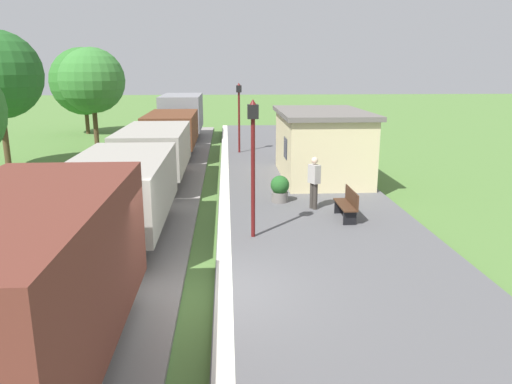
% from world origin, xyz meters
% --- Properties ---
extents(ground_plane, '(160.00, 160.00, 0.00)m').
position_xyz_m(ground_plane, '(0.00, 0.00, 0.00)').
color(ground_plane, '#517A38').
extents(platform_slab, '(6.00, 60.00, 0.25)m').
position_xyz_m(platform_slab, '(3.20, 0.00, 0.12)').
color(platform_slab, '#565659').
rests_on(platform_slab, ground).
extents(platform_edge_stripe, '(0.36, 60.00, 0.01)m').
position_xyz_m(platform_edge_stripe, '(0.40, 0.00, 0.25)').
color(platform_edge_stripe, silver).
rests_on(platform_edge_stripe, platform_slab).
extents(track_ballast, '(3.80, 60.00, 0.12)m').
position_xyz_m(track_ballast, '(-2.40, 0.00, 0.06)').
color(track_ballast, gray).
rests_on(track_ballast, ground).
extents(rail_near, '(0.07, 60.00, 0.14)m').
position_xyz_m(rail_near, '(-1.68, 0.00, 0.19)').
color(rail_near, slate).
rests_on(rail_near, track_ballast).
extents(rail_far, '(0.07, 60.00, 0.14)m').
position_xyz_m(rail_far, '(-3.12, 0.00, 0.19)').
color(rail_far, slate).
rests_on(rail_far, track_ballast).
extents(freight_train, '(2.50, 32.60, 2.72)m').
position_xyz_m(freight_train, '(-2.40, 10.44, 1.53)').
color(freight_train, brown).
rests_on(freight_train, rail_near).
extents(station_hut, '(3.50, 5.80, 2.78)m').
position_xyz_m(station_hut, '(4.40, 10.69, 1.65)').
color(station_hut, beige).
rests_on(station_hut, platform_slab).
extents(bench_near_hut, '(0.42, 1.50, 0.91)m').
position_xyz_m(bench_near_hut, '(4.13, 4.82, 0.72)').
color(bench_near_hut, '#422819').
rests_on(bench_near_hut, platform_slab).
extents(person_waiting, '(0.39, 0.45, 1.71)m').
position_xyz_m(person_waiting, '(3.30, 5.99, 1.18)').
color(person_waiting, '#38332D').
rests_on(person_waiting, platform_slab).
extents(potted_planter, '(0.64, 0.64, 0.92)m').
position_xyz_m(potted_planter, '(2.29, 6.90, 0.72)').
color(potted_planter, slate).
rests_on(potted_planter, platform_slab).
extents(lamp_post_near, '(0.28, 0.28, 3.70)m').
position_xyz_m(lamp_post_near, '(1.19, 3.37, 2.80)').
color(lamp_post_near, '#591414').
rests_on(lamp_post_near, platform_slab).
extents(lamp_post_far, '(0.28, 0.28, 3.70)m').
position_xyz_m(lamp_post_far, '(1.19, 17.17, 2.80)').
color(lamp_post_far, '#591414').
rests_on(lamp_post_far, platform_slab).
extents(tree_field_left, '(3.82, 3.82, 5.89)m').
position_xyz_m(tree_field_left, '(-7.36, 20.94, 3.97)').
color(tree_field_left, '#4C3823').
rests_on(tree_field_left, ground).
extents(tree_field_distant, '(4.75, 4.75, 6.12)m').
position_xyz_m(tree_field_distant, '(-9.63, 27.47, 3.74)').
color(tree_field_distant, '#4C3823').
rests_on(tree_field_distant, ground).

